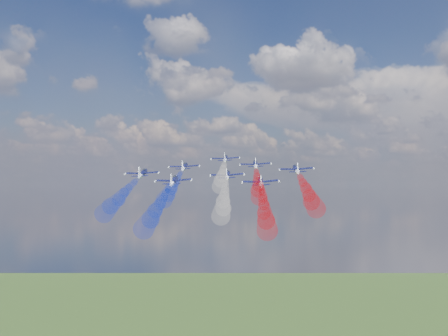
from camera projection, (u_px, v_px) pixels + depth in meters
The scene contains 16 objects.
jet_lead at pixel (225, 159), 184.63m from camera, with size 10.32×12.90×3.44m, color black, non-canonical shape.
trail_lead at pixel (222, 172), 160.14m from camera, with size 4.30×38.50×4.30m, color white, non-canonical shape.
jet_inner_left at pixel (184, 167), 171.03m from camera, with size 10.32×12.90×3.44m, color black, non-canonical shape.
trail_inner_left at pixel (174, 183), 146.54m from camera, with size 4.30×38.50×4.30m, color #1A33E1, non-canonical shape.
jet_inner_right at pixel (255, 164), 170.09m from camera, with size 10.32×12.90×3.44m, color black, non-canonical shape.
trail_inner_right at pixel (257, 181), 145.60m from camera, with size 4.30×38.50×4.30m, color red, non-canonical shape.
jet_outer_left at pixel (143, 173), 156.36m from camera, with size 10.32×12.90×3.44m, color black, non-canonical shape.
trail_outer_left at pixel (124, 193), 131.87m from camera, with size 4.30×38.50×4.30m, color #1A33E1, non-canonical shape.
jet_center_third at pixel (227, 175), 156.25m from camera, with size 10.32×12.90×3.44m, color black, non-canonical shape.
trail_center_third at pixel (224, 195), 131.76m from camera, with size 4.30×38.50×4.30m, color white, non-canonical shape.
jet_outer_right at pixel (296, 169), 154.15m from camera, with size 10.32×12.90×3.44m, color black, non-canonical shape.
trail_outer_right at pixel (306, 188), 129.66m from camera, with size 4.30×38.50×4.30m, color red, non-canonical shape.
jet_rear_left at pixel (174, 181), 144.11m from camera, with size 10.32×12.90×3.44m, color black, non-canonical shape.
trail_rear_left at pixel (159, 204), 119.62m from camera, with size 4.30×38.50×4.30m, color #1A33E1, non-canonical shape.
jet_rear_right at pixel (261, 182), 144.32m from camera, with size 10.32×12.90×3.44m, color black, non-canonical shape.
trail_rear_right at pixel (264, 205), 119.83m from camera, with size 4.30×38.50×4.30m, color red, non-canonical shape.
Camera 1 is at (104.93, -124.45, 166.20)m, focal length 42.62 mm.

